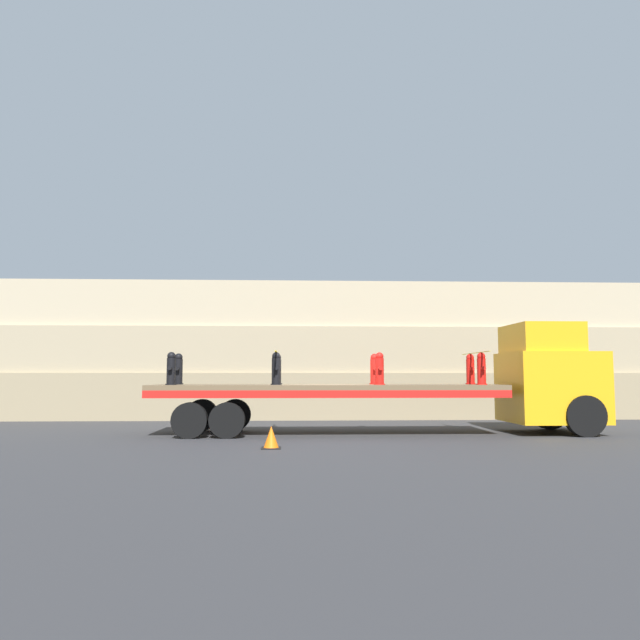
# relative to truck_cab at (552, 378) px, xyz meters

# --- Properties ---
(ground_plane) EXTENTS (120.00, 120.00, 0.00)m
(ground_plane) POSITION_rel_truck_cab_xyz_m (-6.44, 0.00, -1.55)
(ground_plane) COLOR #2D2D30
(rock_cliff) EXTENTS (60.00, 3.30, 5.16)m
(rock_cliff) POSITION_rel_truck_cab_xyz_m (-6.44, 6.84, 1.03)
(rock_cliff) COLOR gray
(rock_cliff) RESTS_ON ground_plane
(truck_cab) EXTENTS (2.45, 2.61, 3.08)m
(truck_cab) POSITION_rel_truck_cab_xyz_m (0.00, 0.00, 0.00)
(truck_cab) COLOR orange
(truck_cab) RESTS_ON ground_plane
(flatbed_trailer) EXTENTS (9.68, 2.54, 1.37)m
(flatbed_trailer) POSITION_rel_truck_cab_xyz_m (-7.16, 0.00, -0.45)
(flatbed_trailer) COLOR brown
(flatbed_trailer) RESTS_ON ground_plane
(fire_hydrant_black_near_0) EXTENTS (0.30, 0.51, 0.89)m
(fire_hydrant_black_near_0) POSITION_rel_truck_cab_xyz_m (-10.68, -0.54, 0.25)
(fire_hydrant_black_near_0) COLOR black
(fire_hydrant_black_near_0) RESTS_ON flatbed_trailer
(fire_hydrant_black_far_0) EXTENTS (0.30, 0.51, 0.89)m
(fire_hydrant_black_far_0) POSITION_rel_truck_cab_xyz_m (-10.68, 0.54, 0.25)
(fire_hydrant_black_far_0) COLOR black
(fire_hydrant_black_far_0) RESTS_ON flatbed_trailer
(fire_hydrant_black_near_1) EXTENTS (0.30, 0.51, 0.89)m
(fire_hydrant_black_near_1) POSITION_rel_truck_cab_xyz_m (-7.86, -0.54, 0.25)
(fire_hydrant_black_near_1) COLOR black
(fire_hydrant_black_near_1) RESTS_ON flatbed_trailer
(fire_hydrant_black_far_1) EXTENTS (0.30, 0.51, 0.89)m
(fire_hydrant_black_far_1) POSITION_rel_truck_cab_xyz_m (-7.86, 0.54, 0.25)
(fire_hydrant_black_far_1) COLOR black
(fire_hydrant_black_far_1) RESTS_ON flatbed_trailer
(fire_hydrant_red_near_2) EXTENTS (0.30, 0.51, 0.89)m
(fire_hydrant_red_near_2) POSITION_rel_truck_cab_xyz_m (-5.03, -0.54, 0.25)
(fire_hydrant_red_near_2) COLOR red
(fire_hydrant_red_near_2) RESTS_ON flatbed_trailer
(fire_hydrant_red_far_2) EXTENTS (0.30, 0.51, 0.89)m
(fire_hydrant_red_far_2) POSITION_rel_truck_cab_xyz_m (-5.03, 0.54, 0.25)
(fire_hydrant_red_far_2) COLOR red
(fire_hydrant_red_far_2) RESTS_ON flatbed_trailer
(fire_hydrant_red_near_3) EXTENTS (0.30, 0.51, 0.89)m
(fire_hydrant_red_near_3) POSITION_rel_truck_cab_xyz_m (-2.20, -0.54, 0.25)
(fire_hydrant_red_near_3) COLOR red
(fire_hydrant_red_near_3) RESTS_ON flatbed_trailer
(fire_hydrant_red_far_3) EXTENTS (0.30, 0.51, 0.89)m
(fire_hydrant_red_far_3) POSITION_rel_truck_cab_xyz_m (-2.20, 0.54, 0.25)
(fire_hydrant_red_far_3) COLOR red
(fire_hydrant_red_far_3) RESTS_ON flatbed_trailer
(cargo_strap_rear) EXTENTS (0.05, 2.64, 0.01)m
(cargo_strap_rear) POSITION_rel_truck_cab_xyz_m (-7.86, 0.00, 0.71)
(cargo_strap_rear) COLOR yellow
(cargo_strap_rear) RESTS_ON fire_hydrant_black_near_1
(cargo_strap_middle) EXTENTS (0.05, 2.64, 0.01)m
(cargo_strap_middle) POSITION_rel_truck_cab_xyz_m (-2.20, 0.00, 0.71)
(cargo_strap_middle) COLOR yellow
(cargo_strap_middle) RESTS_ON fire_hydrant_red_near_3
(traffic_cone) EXTENTS (0.44, 0.44, 0.50)m
(traffic_cone) POSITION_rel_truck_cab_xyz_m (-7.88, -3.47, -1.31)
(traffic_cone) COLOR black
(traffic_cone) RESTS_ON ground_plane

